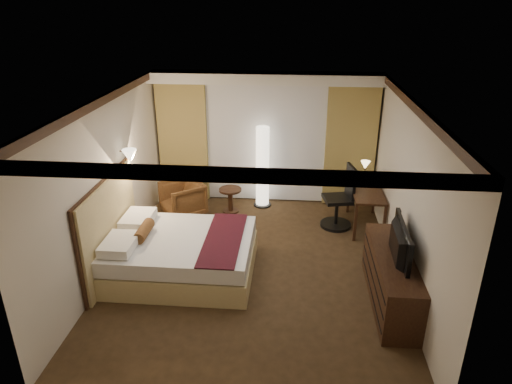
# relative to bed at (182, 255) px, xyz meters

# --- Properties ---
(floor) EXTENTS (4.50, 5.50, 0.01)m
(floor) POSITION_rel_bed_xyz_m (1.10, 0.24, -0.32)
(floor) COLOR #332313
(floor) RESTS_ON ground
(ceiling) EXTENTS (4.50, 5.50, 0.01)m
(ceiling) POSITION_rel_bed_xyz_m (1.10, 0.24, 2.38)
(ceiling) COLOR white
(ceiling) RESTS_ON back_wall
(back_wall) EXTENTS (4.50, 0.02, 2.70)m
(back_wall) POSITION_rel_bed_xyz_m (1.10, 2.99, 1.03)
(back_wall) COLOR beige
(back_wall) RESTS_ON floor
(left_wall) EXTENTS (0.02, 5.50, 2.70)m
(left_wall) POSITION_rel_bed_xyz_m (-1.15, 0.24, 1.03)
(left_wall) COLOR beige
(left_wall) RESTS_ON floor
(right_wall) EXTENTS (0.02, 5.50, 2.70)m
(right_wall) POSITION_rel_bed_xyz_m (3.35, 0.24, 1.03)
(right_wall) COLOR beige
(right_wall) RESTS_ON floor
(crown_molding) EXTENTS (4.50, 5.50, 0.12)m
(crown_molding) POSITION_rel_bed_xyz_m (1.10, 0.24, 2.32)
(crown_molding) COLOR black
(crown_molding) RESTS_ON ceiling
(soffit) EXTENTS (4.50, 0.50, 0.20)m
(soffit) POSITION_rel_bed_xyz_m (1.10, 2.74, 2.28)
(soffit) COLOR white
(soffit) RESTS_ON ceiling
(curtain_sheer) EXTENTS (2.48, 0.04, 2.45)m
(curtain_sheer) POSITION_rel_bed_xyz_m (1.10, 2.91, 0.93)
(curtain_sheer) COLOR silver
(curtain_sheer) RESTS_ON back_wall
(curtain_left_drape) EXTENTS (1.00, 0.14, 2.45)m
(curtain_left_drape) POSITION_rel_bed_xyz_m (-0.60, 2.85, 0.93)
(curtain_left_drape) COLOR tan
(curtain_left_drape) RESTS_ON back_wall
(curtain_right_drape) EXTENTS (1.00, 0.14, 2.45)m
(curtain_right_drape) POSITION_rel_bed_xyz_m (2.80, 2.85, 0.93)
(curtain_right_drape) COLOR tan
(curtain_right_drape) RESTS_ON back_wall
(wall_sconce) EXTENTS (0.24, 0.24, 0.24)m
(wall_sconce) POSITION_rel_bed_xyz_m (-0.99, 0.85, 1.30)
(wall_sconce) COLOR white
(wall_sconce) RESTS_ON left_wall
(bed) EXTENTS (2.19, 1.71, 0.64)m
(bed) POSITION_rel_bed_xyz_m (0.00, 0.00, 0.00)
(bed) COLOR white
(bed) RESTS_ON floor
(headboard) EXTENTS (0.12, 2.01, 1.50)m
(headboard) POSITION_rel_bed_xyz_m (-1.10, -0.00, 0.43)
(headboard) COLOR tan
(headboard) RESTS_ON floor
(armchair) EXTENTS (0.98, 0.99, 0.75)m
(armchair) POSITION_rel_bed_xyz_m (-0.48, 2.05, 0.05)
(armchair) COLOR #4A3016
(armchair) RESTS_ON floor
(side_table) EXTENTS (0.45, 0.45, 0.50)m
(side_table) POSITION_rel_bed_xyz_m (0.44, 2.27, -0.07)
(side_table) COLOR black
(side_table) RESTS_ON floor
(floor_lamp) EXTENTS (0.36, 0.36, 1.69)m
(floor_lamp) POSITION_rel_bed_xyz_m (1.05, 2.63, 0.53)
(floor_lamp) COLOR white
(floor_lamp) RESTS_ON floor
(desk) EXTENTS (0.55, 1.28, 0.75)m
(desk) POSITION_rel_bed_xyz_m (3.05, 1.86, 0.05)
(desk) COLOR black
(desk) RESTS_ON floor
(desk_lamp) EXTENTS (0.18, 0.18, 0.34)m
(desk_lamp) POSITION_rel_bed_xyz_m (3.05, 2.36, 0.60)
(desk_lamp) COLOR #FFD899
(desk_lamp) RESTS_ON desk
(office_chair) EXTENTS (0.69, 0.69, 1.21)m
(office_chair) POSITION_rel_bed_xyz_m (2.51, 1.81, 0.28)
(office_chair) COLOR black
(office_chair) RESTS_ON floor
(dresser) EXTENTS (0.50, 1.93, 0.75)m
(dresser) POSITION_rel_bed_xyz_m (3.10, -0.47, 0.05)
(dresser) COLOR black
(dresser) RESTS_ON floor
(television) EXTENTS (0.67, 1.11, 0.14)m
(television) POSITION_rel_bed_xyz_m (3.07, -0.47, 0.74)
(television) COLOR black
(television) RESTS_ON dresser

